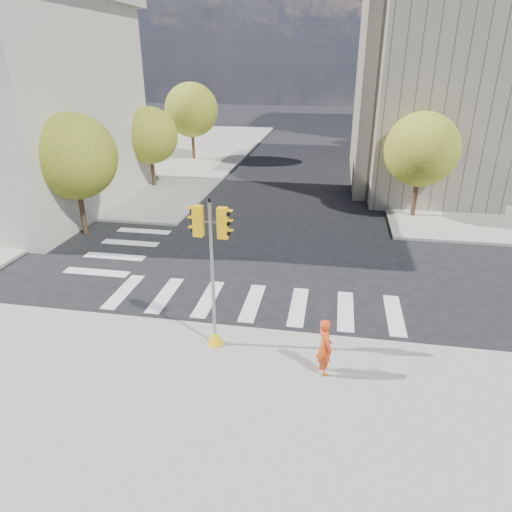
# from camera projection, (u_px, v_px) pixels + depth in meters

# --- Properties ---
(ground) EXTENTS (160.00, 160.00, 0.00)m
(ground) POSITION_uv_depth(u_px,v_px,m) (263.00, 281.00, 19.70)
(ground) COLOR black
(ground) RESTS_ON ground
(sidewalk_near) EXTENTS (30.00, 14.00, 0.15)m
(sidewalk_near) POSITION_uv_depth(u_px,v_px,m) (181.00, 504.00, 9.73)
(sidewalk_near) COLOR gray
(sidewalk_near) RESTS_ON ground
(sidewalk_far_left) EXTENTS (28.00, 40.00, 0.15)m
(sidewalk_far_left) POSITION_uv_depth(u_px,v_px,m) (110.00, 152.00, 46.35)
(sidewalk_far_left) COLOR gray
(sidewalk_far_left) RESTS_ON ground
(tree_lw_near) EXTENTS (4.40, 4.40, 6.41)m
(tree_lw_near) POSITION_uv_depth(u_px,v_px,m) (74.00, 157.00, 23.31)
(tree_lw_near) COLOR #382616
(tree_lw_near) RESTS_ON ground
(tree_lw_mid) EXTENTS (4.00, 4.00, 5.77)m
(tree_lw_mid) POSITION_uv_depth(u_px,v_px,m) (150.00, 136.00, 32.52)
(tree_lw_mid) COLOR #382616
(tree_lw_mid) RESTS_ON ground
(tree_lw_far) EXTENTS (4.80, 4.80, 6.95)m
(tree_lw_far) POSITION_uv_depth(u_px,v_px,m) (191.00, 110.00, 41.25)
(tree_lw_far) COLOR #382616
(tree_lw_far) RESTS_ON ground
(tree_re_near) EXTENTS (4.20, 4.20, 6.16)m
(tree_re_near) POSITION_uv_depth(u_px,v_px,m) (422.00, 150.00, 25.92)
(tree_re_near) COLOR #382616
(tree_re_near) RESTS_ON ground
(tree_re_mid) EXTENTS (4.60, 4.60, 6.66)m
(tree_re_mid) POSITION_uv_depth(u_px,v_px,m) (399.00, 119.00, 36.64)
(tree_re_mid) COLOR #382616
(tree_re_mid) RESTS_ON ground
(tree_re_far) EXTENTS (4.00, 4.00, 5.88)m
(tree_re_far) POSITION_uv_depth(u_px,v_px,m) (386.00, 110.00, 47.68)
(tree_re_far) COLOR #382616
(tree_re_far) RESTS_ON ground
(lamp_near) EXTENTS (0.35, 0.18, 8.11)m
(lamp_near) POSITION_uv_depth(u_px,v_px,m) (421.00, 130.00, 29.25)
(lamp_near) COLOR black
(lamp_near) RESTS_ON sidewalk_far_right
(lamp_far) EXTENTS (0.35, 0.18, 8.11)m
(lamp_far) POSITION_uv_depth(u_px,v_px,m) (398.00, 109.00, 41.89)
(lamp_far) COLOR black
(lamp_far) RESTS_ON sidewalk_far_right
(traffic_signal) EXTENTS (1.07, 0.56, 4.96)m
(traffic_signal) POSITION_uv_depth(u_px,v_px,m) (213.00, 286.00, 14.25)
(traffic_signal) COLOR #F2B30C
(traffic_signal) RESTS_ON sidewalk_near
(photographer) EXTENTS (0.69, 0.79, 1.81)m
(photographer) POSITION_uv_depth(u_px,v_px,m) (325.00, 347.00, 13.36)
(photographer) COLOR #D34113
(photographer) RESTS_ON sidewalk_near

